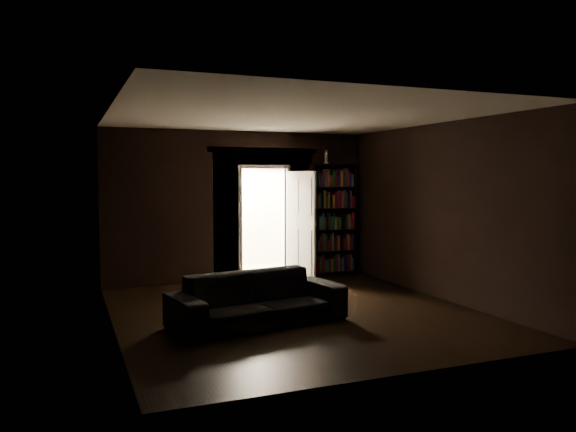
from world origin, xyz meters
The scene contains 9 objects.
ground centered at (0.00, 0.00, 0.00)m, with size 5.50×5.50×0.00m, color black.
room_walls centered at (-0.01, 1.07, 1.68)m, with size 5.02×5.61×2.84m.
kitchen_alcove centered at (0.50, 3.87, 1.21)m, with size 2.20×1.80×2.60m.
sofa centered at (-0.71, -0.41, 0.44)m, with size 2.30×1.00×0.89m, color black.
bookshelf centered at (1.88, 2.59, 1.10)m, with size 0.90×0.32×2.20m, color black.
refrigerator centered at (-0.10, 4.11, 0.82)m, with size 0.74×0.68×1.65m, color white.
door centered at (1.08, 2.32, 1.02)m, with size 0.85×0.05×2.05m, color white.
figurine centered at (1.76, 2.65, 2.34)m, with size 0.09×0.09×0.27m, color silver.
bottles centered at (-0.03, 4.06, 1.76)m, with size 0.56×0.07×0.23m, color black.
Camera 1 is at (-3.04, -7.35, 1.95)m, focal length 35.00 mm.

